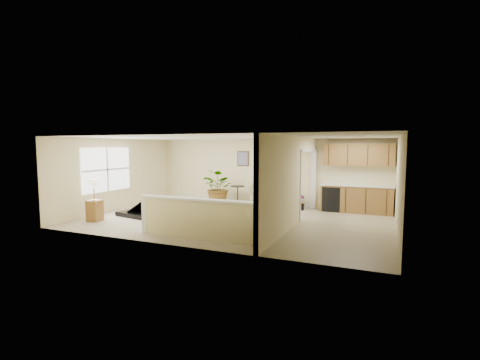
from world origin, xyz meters
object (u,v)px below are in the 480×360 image
at_px(piano, 145,198).
at_px(accent_table, 238,193).
at_px(piano_bench, 170,209).
at_px(small_plant, 300,204).
at_px(loveseat, 274,197).
at_px(palm_plant, 219,188).
at_px(lamp_stand, 94,204).

distance_m(piano, accent_table, 3.45).
bearing_deg(piano_bench, accent_table, 69.85).
xyz_separation_m(piano, small_plant, (4.49, 2.75, -0.32)).
relative_size(piano_bench, loveseat, 0.40).
bearing_deg(loveseat, piano, -161.54).
bearing_deg(palm_plant, accent_table, 15.86).
bearing_deg(piano_bench, palm_plant, 81.89).
distance_m(piano_bench, lamp_stand, 2.22).
height_order(piano_bench, loveseat, loveseat).
xyz_separation_m(loveseat, small_plant, (1.06, -0.28, -0.14)).
bearing_deg(lamp_stand, piano, 60.96).
relative_size(piano, palm_plant, 1.18).
relative_size(piano_bench, small_plant, 1.55).
height_order(palm_plant, lamp_stand, palm_plant).
height_order(loveseat, accent_table, loveseat).
relative_size(piano, lamp_stand, 1.46).
distance_m(piano_bench, palm_plant, 2.75).
relative_size(piano, loveseat, 0.87).
xyz_separation_m(piano_bench, small_plant, (3.44, 2.91, -0.05)).
distance_m(accent_table, lamp_stand, 5.04).
height_order(piano, accent_table, piano).
relative_size(accent_table, palm_plant, 0.49).
height_order(accent_table, small_plant, accent_table).
distance_m(loveseat, accent_table, 1.35).
bearing_deg(lamp_stand, palm_plant, 60.64).
xyz_separation_m(palm_plant, small_plant, (3.05, 0.22, -0.44)).
distance_m(small_plant, lamp_stand, 6.71).
bearing_deg(piano_bench, loveseat, 53.37).
xyz_separation_m(piano, loveseat, (3.43, 3.03, -0.17)).
xyz_separation_m(accent_table, small_plant, (2.38, 0.02, -0.25)).
relative_size(accent_table, small_plant, 1.38).
height_order(loveseat, lamp_stand, lamp_stand).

